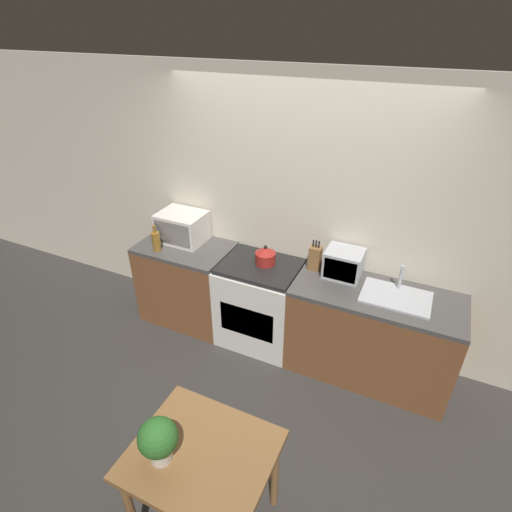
{
  "coord_description": "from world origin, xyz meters",
  "views": [
    {
      "loc": [
        1.07,
        -2.22,
        2.9
      ],
      "look_at": [
        -0.24,
        0.59,
        1.05
      ],
      "focal_mm": 28.0,
      "sensor_mm": 36.0,
      "label": 1
    }
  ],
  "objects_px": {
    "stove_range": "(260,303)",
    "dining_table": "(203,464)",
    "kettle": "(265,256)",
    "microwave": "(182,227)",
    "toaster_oven": "(344,263)",
    "bottle": "(156,241)"
  },
  "relations": [
    {
      "from": "stove_range",
      "to": "bottle",
      "type": "xyz_separation_m",
      "value": [
        -1.04,
        -0.19,
        0.56
      ]
    },
    {
      "from": "kettle",
      "to": "microwave",
      "type": "height_order",
      "value": "microwave"
    },
    {
      "from": "stove_range",
      "to": "toaster_oven",
      "type": "bearing_deg",
      "value": 11.38
    },
    {
      "from": "kettle",
      "to": "bottle",
      "type": "xyz_separation_m",
      "value": [
        -1.08,
        -0.23,
        0.02
      ]
    },
    {
      "from": "dining_table",
      "to": "bottle",
      "type": "bearing_deg",
      "value": 132.97
    },
    {
      "from": "bottle",
      "to": "dining_table",
      "type": "distance_m",
      "value": 2.21
    },
    {
      "from": "microwave",
      "to": "dining_table",
      "type": "xyz_separation_m",
      "value": [
        1.37,
        -1.88,
        -0.41
      ]
    },
    {
      "from": "kettle",
      "to": "toaster_oven",
      "type": "relative_size",
      "value": 0.6
    },
    {
      "from": "bottle",
      "to": "dining_table",
      "type": "xyz_separation_m",
      "value": [
        1.48,
        -1.59,
        -0.36
      ]
    },
    {
      "from": "stove_range",
      "to": "dining_table",
      "type": "distance_m",
      "value": 1.84
    },
    {
      "from": "stove_range",
      "to": "toaster_oven",
      "type": "distance_m",
      "value": 0.96
    },
    {
      "from": "bottle",
      "to": "toaster_oven",
      "type": "xyz_separation_m",
      "value": [
        1.79,
        0.34,
        0.02
      ]
    },
    {
      "from": "dining_table",
      "to": "microwave",
      "type": "bearing_deg",
      "value": 125.97
    },
    {
      "from": "stove_range",
      "to": "microwave",
      "type": "distance_m",
      "value": 1.11
    },
    {
      "from": "stove_range",
      "to": "dining_table",
      "type": "bearing_deg",
      "value": -76.13
    },
    {
      "from": "microwave",
      "to": "dining_table",
      "type": "distance_m",
      "value": 2.36
    },
    {
      "from": "bottle",
      "to": "stove_range",
      "type": "bearing_deg",
      "value": 10.05
    },
    {
      "from": "bottle",
      "to": "kettle",
      "type": "bearing_deg",
      "value": 12.07
    },
    {
      "from": "toaster_oven",
      "to": "kettle",
      "type": "bearing_deg",
      "value": -171.63
    },
    {
      "from": "stove_range",
      "to": "dining_table",
      "type": "relative_size",
      "value": 1.11
    },
    {
      "from": "kettle",
      "to": "microwave",
      "type": "relative_size",
      "value": 0.42
    },
    {
      "from": "kettle",
      "to": "toaster_oven",
      "type": "height_order",
      "value": "toaster_oven"
    }
  ]
}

